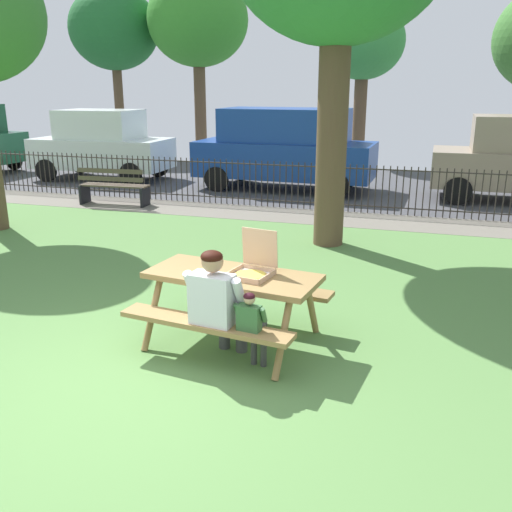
{
  "coord_description": "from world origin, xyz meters",
  "views": [
    {
      "loc": [
        2.52,
        -3.95,
        2.66
      ],
      "look_at": [
        0.69,
        2.0,
        0.75
      ],
      "focal_mm": 39.34,
      "sensor_mm": 36.0,
      "label": 1
    }
  ],
  "objects_px": {
    "pizza_box_open": "(253,267)",
    "adult_at_table": "(217,301)",
    "picnic_table_foreground": "(233,289)",
    "child_at_table": "(252,323)",
    "parked_car_center": "(285,147)",
    "pizza_slice_on_table": "(206,270)",
    "far_tree_center": "(363,44)",
    "park_bench_left": "(113,187)",
    "parked_car_left": "(102,144)",
    "far_tree_midleft": "(198,21)",
    "far_tree_left": "(114,30)"
  },
  "relations": [
    {
      "from": "adult_at_table",
      "to": "far_tree_left",
      "type": "relative_size",
      "value": 0.19
    },
    {
      "from": "adult_at_table",
      "to": "child_at_table",
      "type": "relative_size",
      "value": 1.43
    },
    {
      "from": "pizza_slice_on_table",
      "to": "far_tree_center",
      "type": "bearing_deg",
      "value": 91.14
    },
    {
      "from": "parked_car_left",
      "to": "parked_car_center",
      "type": "xyz_separation_m",
      "value": [
        5.45,
        -0.0,
        0.09
      ]
    },
    {
      "from": "adult_at_table",
      "to": "parked_car_left",
      "type": "xyz_separation_m",
      "value": [
        -7.24,
        9.63,
        0.35
      ]
    },
    {
      "from": "pizza_slice_on_table",
      "to": "child_at_table",
      "type": "distance_m",
      "value": 0.97
    },
    {
      "from": "picnic_table_foreground",
      "to": "pizza_slice_on_table",
      "type": "bearing_deg",
      "value": 176.05
    },
    {
      "from": "far_tree_midleft",
      "to": "far_tree_center",
      "type": "bearing_deg",
      "value": -0.0
    },
    {
      "from": "child_at_table",
      "to": "park_bench_left",
      "type": "height_order",
      "value": "park_bench_left"
    },
    {
      "from": "child_at_table",
      "to": "far_tree_center",
      "type": "xyz_separation_m",
      "value": [
        -1.01,
        15.64,
        3.47
      ]
    },
    {
      "from": "park_bench_left",
      "to": "pizza_box_open",
      "type": "bearing_deg",
      "value": -48.75
    },
    {
      "from": "pizza_box_open",
      "to": "far_tree_center",
      "type": "distance_m",
      "value": 15.38
    },
    {
      "from": "far_tree_midleft",
      "to": "picnic_table_foreground",
      "type": "bearing_deg",
      "value": -66.37
    },
    {
      "from": "adult_at_table",
      "to": "parked_car_left",
      "type": "bearing_deg",
      "value": 126.92
    },
    {
      "from": "parked_car_center",
      "to": "pizza_box_open",
      "type": "bearing_deg",
      "value": -77.7
    },
    {
      "from": "picnic_table_foreground",
      "to": "far_tree_center",
      "type": "distance_m",
      "value": 15.44
    },
    {
      "from": "picnic_table_foreground",
      "to": "far_tree_center",
      "type": "xyz_separation_m",
      "value": [
        -0.61,
        15.06,
        3.38
      ]
    },
    {
      "from": "pizza_box_open",
      "to": "far_tree_left",
      "type": "relative_size",
      "value": 0.08
    },
    {
      "from": "pizza_slice_on_table",
      "to": "parked_car_center",
      "type": "xyz_separation_m",
      "value": [
        -1.46,
        9.1,
        0.32
      ]
    },
    {
      "from": "picnic_table_foreground",
      "to": "pizza_box_open",
      "type": "distance_m",
      "value": 0.34
    },
    {
      "from": "child_at_table",
      "to": "far_tree_center",
      "type": "height_order",
      "value": "far_tree_center"
    },
    {
      "from": "child_at_table",
      "to": "parked_car_left",
      "type": "relative_size",
      "value": 0.21
    },
    {
      "from": "pizza_box_open",
      "to": "far_tree_midleft",
      "type": "xyz_separation_m",
      "value": [
        -6.81,
        15.03,
        4.0
      ]
    },
    {
      "from": "child_at_table",
      "to": "parked_car_center",
      "type": "distance_m",
      "value": 9.97
    },
    {
      "from": "pizza_box_open",
      "to": "child_at_table",
      "type": "xyz_separation_m",
      "value": [
        0.18,
        -0.61,
        -0.35
      ]
    },
    {
      "from": "child_at_table",
      "to": "parked_car_center",
      "type": "height_order",
      "value": "parked_car_center"
    },
    {
      "from": "adult_at_table",
      "to": "pizza_slice_on_table",
      "type": "bearing_deg",
      "value": 121.97
    },
    {
      "from": "pizza_box_open",
      "to": "parked_car_left",
      "type": "height_order",
      "value": "parked_car_left"
    },
    {
      "from": "far_tree_left",
      "to": "parked_car_center",
      "type": "bearing_deg",
      "value": -35.64
    },
    {
      "from": "park_bench_left",
      "to": "pizza_slice_on_table",
      "type": "bearing_deg",
      "value": -51.75
    },
    {
      "from": "parked_car_left",
      "to": "far_tree_midleft",
      "type": "xyz_separation_m",
      "value": [
        0.63,
        5.93,
        3.85
      ]
    },
    {
      "from": "parked_car_left",
      "to": "parked_car_center",
      "type": "distance_m",
      "value": 5.45
    },
    {
      "from": "park_bench_left",
      "to": "parked_car_center",
      "type": "bearing_deg",
      "value": 44.19
    },
    {
      "from": "child_at_table",
      "to": "parked_car_center",
      "type": "xyz_separation_m",
      "value": [
        -2.17,
        9.71,
        0.59
      ]
    },
    {
      "from": "pizza_box_open",
      "to": "parked_car_left",
      "type": "xyz_separation_m",
      "value": [
        -7.43,
        9.1,
        0.15
      ]
    },
    {
      "from": "parked_car_left",
      "to": "parked_car_center",
      "type": "bearing_deg",
      "value": -0.0
    },
    {
      "from": "pizza_box_open",
      "to": "adult_at_table",
      "type": "distance_m",
      "value": 0.6
    },
    {
      "from": "picnic_table_foreground",
      "to": "child_at_table",
      "type": "height_order",
      "value": "child_at_table"
    },
    {
      "from": "picnic_table_foreground",
      "to": "parked_car_left",
      "type": "relative_size",
      "value": 0.5
    },
    {
      "from": "far_tree_left",
      "to": "far_tree_midleft",
      "type": "bearing_deg",
      "value": 0.0
    },
    {
      "from": "park_bench_left",
      "to": "far_tree_left",
      "type": "xyz_separation_m",
      "value": [
        -5.04,
        9.08,
        4.24
      ]
    },
    {
      "from": "far_tree_left",
      "to": "far_tree_center",
      "type": "relative_size",
      "value": 1.17
    },
    {
      "from": "picnic_table_foreground",
      "to": "child_at_table",
      "type": "relative_size",
      "value": 2.37
    },
    {
      "from": "far_tree_center",
      "to": "parked_car_left",
      "type": "bearing_deg",
      "value": -138.1
    },
    {
      "from": "adult_at_table",
      "to": "parked_car_left",
      "type": "relative_size",
      "value": 0.3
    },
    {
      "from": "pizza_box_open",
      "to": "parked_car_center",
      "type": "xyz_separation_m",
      "value": [
        -1.98,
        9.1,
        0.24
      ]
    },
    {
      "from": "picnic_table_foreground",
      "to": "parked_car_left",
      "type": "xyz_separation_m",
      "value": [
        -7.22,
        9.13,
        0.41
      ]
    },
    {
      "from": "parked_car_left",
      "to": "parked_car_center",
      "type": "height_order",
      "value": "parked_car_center"
    },
    {
      "from": "picnic_table_foreground",
      "to": "far_tree_midleft",
      "type": "bearing_deg",
      "value": 113.63
    },
    {
      "from": "pizza_slice_on_table",
      "to": "parked_car_left",
      "type": "bearing_deg",
      "value": 127.19
    }
  ]
}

